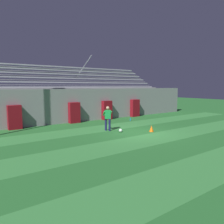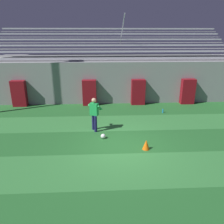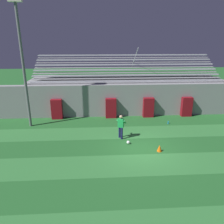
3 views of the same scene
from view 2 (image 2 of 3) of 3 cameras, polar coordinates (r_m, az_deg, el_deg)
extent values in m
plane|color=#236028|center=(9.37, 2.65, -9.07)|extent=(80.00, 80.00, 0.00)
cube|color=#337A38|center=(7.96, 3.81, -14.73)|extent=(28.00, 2.17, 0.01)
cube|color=#337A38|center=(11.79, 1.42, -2.79)|extent=(28.00, 2.17, 0.01)
cube|color=gray|center=(15.03, 0.38, 7.69)|extent=(24.00, 0.60, 2.80)
cube|color=maroon|center=(14.61, -5.91, 5.03)|extent=(0.91, 0.44, 1.70)
cube|color=maroon|center=(14.80, 6.84, 5.18)|extent=(0.91, 0.44, 1.70)
cube|color=maroon|center=(15.55, -23.09, 4.44)|extent=(0.91, 0.44, 1.70)
cube|color=maroon|center=(15.73, 19.17, 5.08)|extent=(0.91, 0.44, 1.70)
cube|color=gray|center=(17.67, -0.12, 9.64)|extent=(18.00, 4.60, 2.90)
cube|color=#A8AAB2|center=(15.53, 0.24, 13.86)|extent=(17.10, 0.36, 0.10)
cube|color=gray|center=(15.36, 0.28, 12.94)|extent=(17.10, 0.60, 0.04)
cube|color=#A8AAB2|center=(16.20, 0.10, 15.51)|extent=(17.10, 0.36, 0.10)
cube|color=gray|center=(16.01, 0.14, 14.64)|extent=(17.10, 0.60, 0.04)
cube|color=#A8AAB2|center=(16.87, -0.03, 17.03)|extent=(17.10, 0.36, 0.10)
cube|color=gray|center=(16.68, 0.01, 16.22)|extent=(17.10, 0.60, 0.04)
cube|color=#A8AAB2|center=(17.56, -0.15, 18.44)|extent=(17.10, 0.36, 0.10)
cube|color=gray|center=(17.36, -0.12, 17.67)|extent=(17.10, 0.60, 0.04)
cube|color=#A8AAB2|center=(18.25, -0.26, 19.73)|extent=(17.10, 0.36, 0.10)
cube|color=gray|center=(18.06, -0.23, 19.00)|extent=(17.10, 0.60, 0.04)
cube|color=#A8AAB2|center=(18.96, -0.37, 20.93)|extent=(17.10, 0.36, 0.10)
cube|color=gray|center=(18.76, -0.34, 20.24)|extent=(17.10, 0.60, 0.04)
cylinder|color=#A8AAB2|center=(17.01, 2.68, 20.57)|extent=(0.06, 3.33, 2.05)
cylinder|color=#19194C|center=(10.86, -4.90, -2.56)|extent=(0.18, 0.18, 0.82)
cylinder|color=#19194C|center=(10.61, -4.29, -3.10)|extent=(0.18, 0.18, 0.82)
cube|color=green|center=(10.48, -4.70, 0.77)|extent=(0.44, 0.37, 0.60)
sphere|color=tan|center=(10.35, -4.77, 3.07)|extent=(0.22, 0.22, 0.22)
cylinder|color=green|center=(10.69, -5.55, 1.39)|extent=(0.28, 0.47, 0.37)
cylinder|color=green|center=(10.49, -3.20, 1.11)|extent=(0.28, 0.47, 0.37)
cube|color=silver|center=(10.88, -4.87, 1.03)|extent=(0.15, 0.15, 0.08)
cube|color=silver|center=(10.72, -2.95, 0.79)|extent=(0.15, 0.15, 0.08)
sphere|color=white|center=(10.03, -2.34, -6.32)|extent=(0.22, 0.22, 0.22)
cone|color=orange|center=(9.19, 8.90, -8.42)|extent=(0.30, 0.30, 0.42)
cylinder|color=#1E8CD8|center=(13.59, 13.14, 0.27)|extent=(0.07, 0.07, 0.24)
camera|label=1|loc=(9.06, -102.58, -14.23)|focal=35.00mm
camera|label=3|loc=(4.57, -159.13, 7.90)|focal=35.00mm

